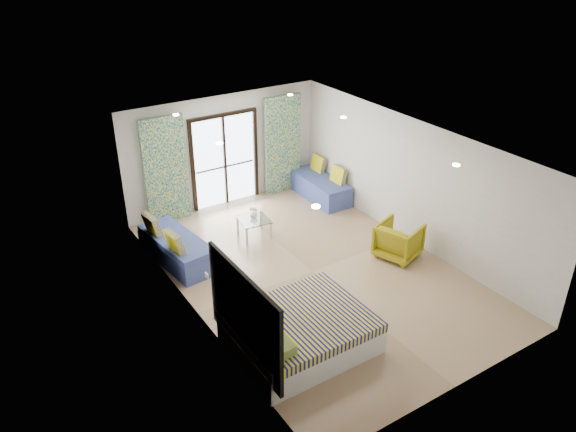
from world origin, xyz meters
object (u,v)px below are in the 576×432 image
coffee_table (254,221)px  armchair (399,239)px  daybed_right (320,186)px  daybed_left (176,248)px  bed (299,332)px

coffee_table → armchair: 3.14m
daybed_right → armchair: daybed_right is taller
armchair → daybed_left: bearing=40.8°
bed → coffee_table: same height
bed → coffee_table: (1.20, 3.58, 0.07)m
daybed_left → armchair: (3.94, -2.30, 0.11)m
daybed_left → daybed_right: size_ratio=1.08×
daybed_right → armchair: (-0.30, -3.20, 0.13)m
daybed_left → coffee_table: bearing=-6.3°
bed → daybed_right: size_ratio=1.14×
armchair → daybed_right: bearing=-24.2°
daybed_left → armchair: daybed_left is taller
bed → coffee_table: size_ratio=2.90×
coffee_table → armchair: size_ratio=0.90×
bed → daybed_right: bearing=51.1°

